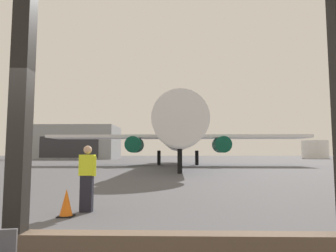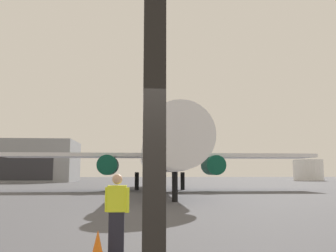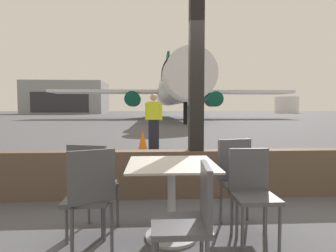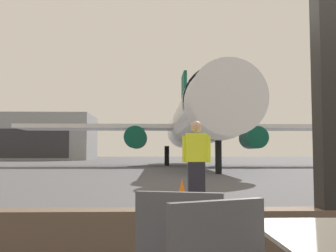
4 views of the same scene
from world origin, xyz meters
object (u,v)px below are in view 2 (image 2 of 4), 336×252
object	(u,v)px
ground_crew_worker	(117,214)
distant_hangar	(26,161)
fuel_storage_tank	(308,170)
airplane	(162,152)
traffic_cone	(98,249)

from	to	relation	value
ground_crew_worker	distant_hangar	bearing A→B (deg)	108.58
fuel_storage_tank	distant_hangar	bearing A→B (deg)	-173.99
distant_hangar	fuel_storage_tank	xyz separation A→B (m)	(61.90, 6.52, -1.67)
ground_crew_worker	airplane	bearing A→B (deg)	84.15
ground_crew_worker	traffic_cone	distance (m)	0.89
traffic_cone	fuel_storage_tank	bearing A→B (deg)	61.07
traffic_cone	fuel_storage_tank	distance (m)	83.06
airplane	distant_hangar	xyz separation A→B (m)	(-24.74, 39.19, 0.28)
traffic_cone	distant_hangar	bearing A→B (deg)	108.18
airplane	fuel_storage_tank	size ratio (longest dim) A/B	4.71
distant_hangar	fuel_storage_tank	world-z (taller)	distant_hangar
traffic_cone	ground_crew_worker	bearing A→B (deg)	61.75
traffic_cone	distant_hangar	xyz separation A→B (m)	(-21.72, 66.15, 3.75)
distant_hangar	fuel_storage_tank	distance (m)	62.26
airplane	ground_crew_worker	distance (m)	26.66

